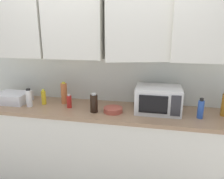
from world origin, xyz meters
The scene contains 11 objects.
wall_back_with_cabinets centered at (0.00, -0.07, 1.58)m, with size 3.66×0.50×2.60m.
counter_run centered at (0.00, -0.30, 0.45)m, with size 2.79×0.63×0.90m.
microwave centered at (0.61, -0.25, 1.04)m, with size 0.48×0.37×0.28m.
dish_rack centered at (-1.14, -0.30, 0.96)m, with size 0.38×0.30×0.12m, color silver.
bottle_soy_dark centered at (-0.07, -0.41, 1.00)m, with size 0.08×0.08×0.21m.
bottle_yellow_mustard centered at (-0.73, -0.28, 0.99)m, with size 0.05×0.05×0.18m.
bottle_red_sauce centered at (-0.39, -0.34, 0.97)m, with size 0.05×0.05×0.16m.
bottle_blue_cleaner centered at (1.03, -0.35, 1.00)m, with size 0.06×0.06×0.21m.
bottle_spice_jar centered at (-0.50, -0.21, 1.03)m, with size 0.07×0.07×0.27m.
bottle_white_jar centered at (-0.86, -0.40, 1.00)m, with size 0.07×0.07×0.21m.
bowl_ceramic_small centered at (0.13, -0.37, 0.93)m, with size 0.21×0.21×0.05m, color #B24C3D.
Camera 1 is at (0.58, -2.56, 1.78)m, focal length 35.13 mm.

